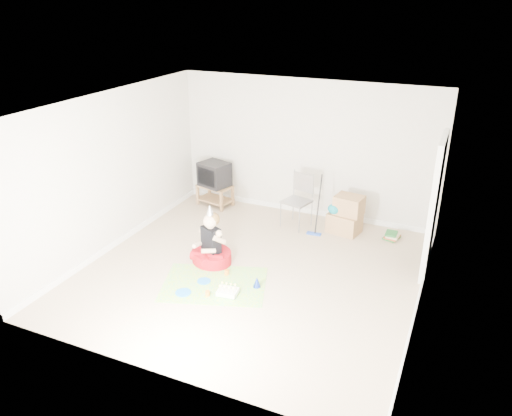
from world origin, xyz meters
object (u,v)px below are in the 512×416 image
at_px(tv_stand, 215,193).
at_px(folding_chair, 297,201).
at_px(cardboard_boxes, 346,215).
at_px(seated_woman, 211,250).
at_px(birthday_cake, 228,292).
at_px(crt_tv, 214,174).

xyz_separation_m(tv_stand, folding_chair, (1.84, -0.29, 0.24)).
bearing_deg(cardboard_boxes, tv_stand, 176.30).
xyz_separation_m(seated_woman, birthday_cake, (0.67, -0.76, -0.18)).
xyz_separation_m(folding_chair, seated_woman, (-0.79, -1.82, -0.27)).
height_order(crt_tv, birthday_cake, crt_tv).
relative_size(folding_chair, cardboard_boxes, 1.45).
bearing_deg(tv_stand, birthday_cake, -59.01).
height_order(tv_stand, seated_woman, seated_woman).
bearing_deg(seated_woman, birthday_cake, -48.62).
bearing_deg(birthday_cake, cardboard_boxes, 69.22).
distance_m(folding_chair, seated_woman, 2.00).
relative_size(crt_tv, birthday_cake, 1.80).
bearing_deg(birthday_cake, seated_woman, 131.38).
relative_size(crt_tv, folding_chair, 0.55).
xyz_separation_m(crt_tv, birthday_cake, (1.72, -2.87, -0.62)).
distance_m(crt_tv, folding_chair, 1.88).
relative_size(folding_chair, seated_woman, 1.02).
height_order(tv_stand, crt_tv, crt_tv).
relative_size(folding_chair, birthday_cake, 3.29).
distance_m(seated_woman, birthday_cake, 1.03).
distance_m(crt_tv, cardboard_boxes, 2.77).
distance_m(tv_stand, crt_tv, 0.41).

